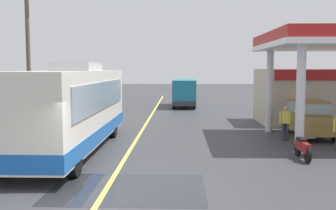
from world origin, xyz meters
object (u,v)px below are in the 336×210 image
(minibus_opposing_lane, at_px, (184,90))
(pedestrian_by_shop, at_px, (285,121))
(coach_bus_main, at_px, (72,110))
(motorcycle_parked_forecourt, at_px, (303,148))
(car_at_pump, at_px, (309,116))

(minibus_opposing_lane, distance_m, pedestrian_by_shop, 17.21)
(coach_bus_main, bearing_deg, minibus_opposing_lane, 76.00)
(coach_bus_main, relative_size, motorcycle_parked_forecourt, 6.13)
(motorcycle_parked_forecourt, height_order, pedestrian_by_shop, pedestrian_by_shop)
(coach_bus_main, height_order, car_at_pump, coach_bus_main)
(car_at_pump, xyz_separation_m, motorcycle_parked_forecourt, (-1.88, -5.15, -0.57))
(minibus_opposing_lane, relative_size, pedestrian_by_shop, 3.69)
(coach_bus_main, distance_m, car_at_pump, 11.66)
(minibus_opposing_lane, height_order, motorcycle_parked_forecourt, minibus_opposing_lane)
(minibus_opposing_lane, bearing_deg, coach_bus_main, -104.00)
(coach_bus_main, distance_m, minibus_opposing_lane, 19.85)
(minibus_opposing_lane, distance_m, motorcycle_parked_forecourt, 20.92)
(pedestrian_by_shop, bearing_deg, motorcycle_parked_forecourt, -95.48)
(coach_bus_main, bearing_deg, car_at_pump, 19.83)
(car_at_pump, height_order, motorcycle_parked_forecourt, car_at_pump)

